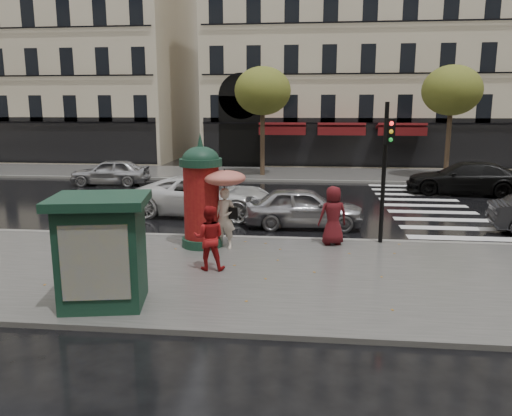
# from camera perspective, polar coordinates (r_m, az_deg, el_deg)

# --- Properties ---
(ground) EXTENTS (160.00, 160.00, 0.00)m
(ground) POSITION_cam_1_polar(r_m,az_deg,el_deg) (13.36, 2.03, -7.22)
(ground) COLOR black
(ground) RESTS_ON ground
(near_sidewalk) EXTENTS (90.00, 7.00, 0.12)m
(near_sidewalk) POSITION_cam_1_polar(r_m,az_deg,el_deg) (12.87, 1.87, -7.68)
(near_sidewalk) COLOR #474744
(near_sidewalk) RESTS_ON ground
(far_sidewalk) EXTENTS (90.00, 6.00, 0.12)m
(far_sidewalk) POSITION_cam_1_polar(r_m,az_deg,el_deg) (31.91, 4.49, 3.89)
(far_sidewalk) COLOR #474744
(far_sidewalk) RESTS_ON ground
(near_kerb) EXTENTS (90.00, 0.25, 0.14)m
(near_kerb) POSITION_cam_1_polar(r_m,az_deg,el_deg) (16.20, 2.79, -3.58)
(near_kerb) COLOR slate
(near_kerb) RESTS_ON ground
(far_kerb) EXTENTS (90.00, 0.25, 0.14)m
(far_kerb) POSITION_cam_1_polar(r_m,az_deg,el_deg) (28.94, 4.31, 3.13)
(far_kerb) COLOR slate
(far_kerb) RESTS_ON ground
(zebra_crossing) EXTENTS (3.60, 11.75, 0.01)m
(zebra_crossing) POSITION_cam_1_polar(r_m,az_deg,el_deg) (23.20, 18.75, 0.28)
(zebra_crossing) COLOR silver
(zebra_crossing) RESTS_ON ground
(bldg_far_corner) EXTENTS (26.00, 14.00, 22.90)m
(bldg_far_corner) POSITION_cam_1_polar(r_m,az_deg,el_deg) (43.49, 13.67, 20.53)
(bldg_far_corner) COLOR #B7A88C
(bldg_far_corner) RESTS_ON ground
(bldg_far_left) EXTENTS (24.00, 14.00, 22.90)m
(bldg_far_left) POSITION_cam_1_polar(r_m,az_deg,el_deg) (48.87, -23.20, 18.92)
(bldg_far_left) COLOR #B7A88C
(bldg_far_left) RESTS_ON ground
(tree_far_left) EXTENTS (3.40, 3.40, 6.64)m
(tree_far_left) POSITION_cam_1_polar(r_m,az_deg,el_deg) (30.76, 0.76, 13.18)
(tree_far_left) COLOR #38281C
(tree_far_left) RESTS_ON ground
(tree_far_right) EXTENTS (3.40, 3.40, 6.64)m
(tree_far_right) POSITION_cam_1_polar(r_m,az_deg,el_deg) (31.69, 21.48, 12.36)
(tree_far_right) COLOR #38281C
(tree_far_right) RESTS_ON ground
(woman_umbrella) EXTENTS (1.26, 1.26, 2.42)m
(woman_umbrella) POSITION_cam_1_polar(r_m,az_deg,el_deg) (14.71, -3.60, 1.43)
(woman_umbrella) COLOR beige
(woman_umbrella) RESTS_ON near_sidewalk
(woman_red) EXTENTS (0.86, 0.69, 1.69)m
(woman_red) POSITION_cam_1_polar(r_m,az_deg,el_deg) (12.94, -5.39, -3.41)
(woman_red) COLOR maroon
(woman_red) RESTS_ON near_sidewalk
(man_burgundy) EXTENTS (1.01, 0.80, 1.81)m
(man_burgundy) POSITION_cam_1_polar(r_m,az_deg,el_deg) (15.39, 8.79, -0.85)
(man_burgundy) COLOR #4E0F14
(man_burgundy) RESTS_ON near_sidewalk
(morris_column) EXTENTS (1.27, 1.27, 3.41)m
(morris_column) POSITION_cam_1_polar(r_m,az_deg,el_deg) (14.99, -6.27, 1.72)
(morris_column) COLOR #143324
(morris_column) RESTS_ON near_sidewalk
(traffic_light) EXTENTS (0.32, 0.42, 4.31)m
(traffic_light) POSITION_cam_1_polar(r_m,az_deg,el_deg) (15.59, 14.61, 5.42)
(traffic_light) COLOR black
(traffic_light) RESTS_ON near_sidewalk
(newsstand) EXTENTS (2.23, 1.98, 2.36)m
(newsstand) POSITION_cam_1_polar(r_m,az_deg,el_deg) (11.03, -17.17, -4.56)
(newsstand) COLOR #143324
(newsstand) RESTS_ON near_sidewalk
(car_silver) EXTENTS (4.35, 1.90, 1.46)m
(car_silver) POSITION_cam_1_polar(r_m,az_deg,el_deg) (18.02, 5.48, 0.09)
(car_silver) COLOR #9A9A9E
(car_silver) RESTS_ON ground
(car_white) EXTENTS (5.99, 3.30, 1.59)m
(car_white) POSITION_cam_1_polar(r_m,az_deg,el_deg) (19.97, -5.76, 1.40)
(car_white) COLOR silver
(car_white) RESTS_ON ground
(car_black) EXTENTS (5.79, 2.99, 1.60)m
(car_black) POSITION_cam_1_polar(r_m,az_deg,el_deg) (26.79, 22.72, 3.17)
(car_black) COLOR black
(car_black) RESTS_ON ground
(car_far_silver) EXTENTS (4.39, 2.06, 1.45)m
(car_far_silver) POSITION_cam_1_polar(r_m,az_deg,el_deg) (28.80, -16.31, 3.97)
(car_far_silver) COLOR #9E9EA2
(car_far_silver) RESTS_ON ground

